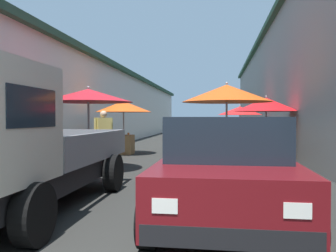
{
  "coord_description": "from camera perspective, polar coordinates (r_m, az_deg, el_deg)",
  "views": [
    {
      "loc": [
        -1.04,
        -1.38,
        1.44
      ],
      "look_at": [
        12.23,
        0.46,
        1.14
      ],
      "focal_mm": 38.22,
      "sensor_mm": 36.0,
      "label": 1
    }
  ],
  "objects": [
    {
      "name": "fruit_stall_mid_lane",
      "position": [
        10.0,
        9.47,
        3.75
      ],
      "size": [
        2.48,
        2.48,
        2.43
      ],
      "color": "#9E9EA3",
      "rests_on": "ground"
    },
    {
      "name": "fruit_stall_far_left",
      "position": [
        18.67,
        11.49,
        1.78
      ],
      "size": [
        2.28,
        2.28,
        2.1
      ],
      "color": "#9E9EA3",
      "rests_on": "ground"
    },
    {
      "name": "hatchback_car",
      "position": [
        5.25,
        9.22,
        -6.39
      ],
      "size": [
        3.92,
        1.94,
        1.45
      ],
      "color": "#600F14",
      "rests_on": "ground"
    },
    {
      "name": "building_left_whitewash",
      "position": [
        18.98,
        -19.9,
        3.35
      ],
      "size": [
        49.8,
        7.5,
        4.28
      ],
      "color": "silver",
      "rests_on": "ground"
    },
    {
      "name": "fruit_stall_far_right",
      "position": [
        12.81,
        15.36,
        2.04
      ],
      "size": [
        2.2,
        2.2,
        2.21
      ],
      "color": "#9E9EA3",
      "rests_on": "ground"
    },
    {
      "name": "vendor_by_crates",
      "position": [
        11.75,
        -10.24,
        -0.99
      ],
      "size": [
        0.49,
        0.49,
        1.68
      ],
      "color": "navy",
      "rests_on": "ground"
    },
    {
      "name": "fruit_stall_near_right",
      "position": [
        9.84,
        -12.61,
        3.35
      ],
      "size": [
        2.4,
        2.4,
        2.3
      ],
      "color": "#9E9EA3",
      "rests_on": "ground"
    },
    {
      "name": "plastic_stool",
      "position": [
        6.4,
        17.69,
        -8.78
      ],
      "size": [
        0.3,
        0.3,
        0.43
      ],
      "color": "red",
      "rests_on": "ground"
    },
    {
      "name": "fruit_stall_near_left",
      "position": [
        14.15,
        -7.11,
        2.08
      ],
      "size": [
        2.2,
        2.2,
        2.18
      ],
      "color": "#9E9EA3",
      "rests_on": "ground"
    },
    {
      "name": "ground",
      "position": [
        14.67,
        2.46,
        -4.34
      ],
      "size": [
        90.0,
        90.0,
        0.0
      ],
      "primitive_type": "plane",
      "color": "#282826"
    }
  ]
}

